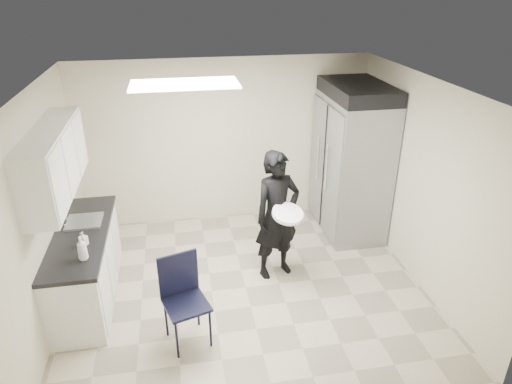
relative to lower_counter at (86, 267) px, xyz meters
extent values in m
plane|color=#B7A78F|center=(1.95, -0.20, -0.43)|extent=(4.50, 4.50, 0.00)
plane|color=silver|center=(1.95, -0.20, 2.17)|extent=(4.50, 4.50, 0.00)
plane|color=beige|center=(1.95, 1.80, 0.87)|extent=(4.50, 0.00, 4.50)
plane|color=beige|center=(-0.30, -0.20, 0.87)|extent=(0.00, 4.00, 4.00)
plane|color=beige|center=(4.20, -0.20, 0.87)|extent=(0.00, 4.00, 4.00)
cube|color=white|center=(1.35, 0.20, 2.14)|extent=(1.20, 0.60, 0.02)
cube|color=silver|center=(0.00, 0.00, 0.00)|extent=(0.60, 1.90, 0.86)
cube|color=black|center=(0.00, 0.00, 0.46)|extent=(0.64, 1.95, 0.05)
cube|color=gray|center=(0.02, 0.25, 0.44)|extent=(0.42, 0.40, 0.14)
cylinder|color=silver|center=(-0.18, 0.25, 0.59)|extent=(0.02, 0.02, 0.24)
cube|color=silver|center=(-0.13, 0.00, 1.40)|extent=(0.35, 1.80, 0.75)
cube|color=black|center=(-0.19, 1.15, 1.19)|extent=(0.22, 0.30, 0.35)
cube|color=yellow|center=(-0.29, -0.10, 0.79)|extent=(0.00, 0.12, 0.07)
cube|color=yellow|center=(-0.29, 0.10, 0.75)|extent=(0.00, 0.12, 0.07)
cube|color=gray|center=(3.78, 1.07, 0.62)|extent=(0.80, 1.35, 2.10)
cube|color=black|center=(3.78, 1.07, 1.77)|extent=(0.80, 1.35, 0.20)
cube|color=black|center=(1.18, -1.02, 0.06)|extent=(0.55, 0.55, 0.99)
imported|color=black|center=(2.41, 0.07, 0.44)|extent=(0.74, 0.60, 1.74)
cylinder|color=silver|center=(2.49, -0.17, 0.59)|extent=(0.49, 0.49, 0.05)
imported|color=white|center=(0.14, -0.58, 0.62)|extent=(0.12, 0.12, 0.27)
imported|color=#B3B0BD|center=(0.10, -0.29, 0.56)|extent=(0.10, 0.10, 0.17)
camera|label=1|loc=(1.22, -4.95, 3.24)|focal=32.00mm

